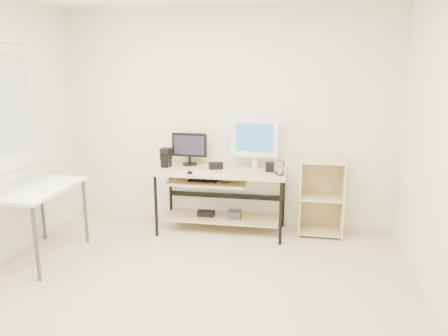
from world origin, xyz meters
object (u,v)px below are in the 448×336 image
shelf_unit (321,196)px  desk (219,187)px  white_imac (254,139)px  black_monitor (190,147)px  audio_controller (165,161)px  side_table (37,195)px

shelf_unit → desk: bearing=-172.2°
shelf_unit → white_imac: 1.02m
black_monitor → white_imac: size_ratio=0.72×
shelf_unit → black_monitor: 1.66m
desk → shelf_unit: size_ratio=1.67×
desk → audio_controller: audio_controller is taller
white_imac → side_table: bearing=-144.9°
desk → black_monitor: 0.62m
side_table → desk: bearing=32.7°
desk → side_table: size_ratio=1.50×
black_monitor → shelf_unit: bearing=-0.0°
shelf_unit → white_imac: bearing=177.1°
black_monitor → white_imac: (0.78, 0.01, 0.12)m
desk → audio_controller: (-0.65, 0.00, 0.29)m
desk → side_table: (-1.65, -1.06, 0.13)m
side_table → white_imac: size_ratio=1.68×
side_table → audio_controller: size_ratio=5.99×
shelf_unit → white_imac: white_imac is taller
desk → shelf_unit: bearing=7.8°
shelf_unit → white_imac: size_ratio=1.51×
side_table → shelf_unit: shelf_unit is taller
white_imac → audio_controller: 1.08m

